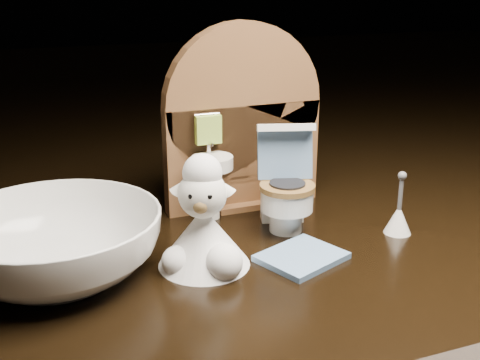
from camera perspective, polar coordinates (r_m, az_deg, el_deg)
The scene contains 6 objects.
backdrop_panel at distance 0.49m, azimuth 0.20°, elevation 4.89°, with size 0.13×0.05×0.15m.
toy_toilet at distance 0.46m, azimuth 4.30°, elevation -0.98°, with size 0.05×0.06×0.08m.
bath_mat at distance 0.42m, azimuth 5.85°, elevation -7.27°, with size 0.05×0.04×0.00m, color #5A7CA4.
toilet_brush at distance 0.46m, azimuth 14.79°, elevation -3.41°, with size 0.02×0.02×0.05m.
plush_lamb at distance 0.40m, azimuth -3.46°, elevation -4.57°, with size 0.06×0.06×0.08m.
ceramic_bowl at distance 0.40m, azimuth -17.06°, elevation -5.92°, with size 0.13×0.13×0.04m, color white.
Camera 1 is at (-0.17, -0.37, 0.19)m, focal length 45.00 mm.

